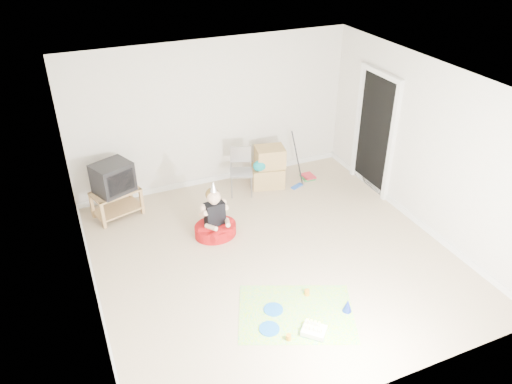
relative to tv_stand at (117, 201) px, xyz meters
name	(u,v)px	position (x,y,z in m)	size (l,w,h in m)	color
ground	(273,256)	(1.88, -2.01, -0.27)	(5.00, 5.00, 0.00)	tan
doorway_recess	(375,134)	(4.36, -0.81, 0.75)	(0.02, 0.90, 2.05)	black
tv_stand	(117,201)	(0.00, 0.00, 0.00)	(0.84, 0.65, 0.46)	#A27949
crt_tv	(113,178)	(0.00, 0.00, 0.43)	(0.57, 0.47, 0.49)	black
folding_chair	(241,173)	(2.13, -0.15, 0.14)	(0.49, 0.48, 0.86)	gray
cardboard_boxes	(268,168)	(2.69, -0.06, 0.08)	(0.67, 0.57, 0.73)	tan
floor_mop	(298,174)	(3.14, -0.34, -0.01)	(0.26, 0.32, 0.99)	blue
book_pile	(308,176)	(3.49, -0.12, -0.25)	(0.23, 0.29, 0.06)	#28793B
seated_woman	(215,224)	(1.29, -1.16, -0.07)	(0.72, 0.72, 0.95)	#A50F10
party_mat	(296,313)	(1.65, -3.19, -0.27)	(1.44, 1.04, 0.01)	#EC3187
birthday_cake	(314,331)	(1.69, -3.57, -0.23)	(0.36, 0.35, 0.14)	white
blue_plate_near	(273,309)	(1.41, -3.02, -0.26)	(0.25, 0.25, 0.01)	#165EB3
blue_plate_far	(269,329)	(1.23, -3.30, -0.26)	(0.25, 0.25, 0.01)	#165EB3
orange_cup_near	(307,293)	(1.94, -2.94, -0.23)	(0.07, 0.07, 0.08)	orange
orange_cup_far	(289,337)	(1.37, -3.54, -0.23)	(0.06, 0.06, 0.07)	orange
blue_party_hat	(347,305)	(2.26, -3.40, -0.18)	(0.12, 0.12, 0.18)	#182EAE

